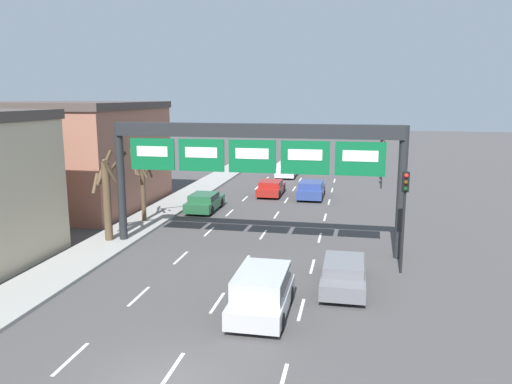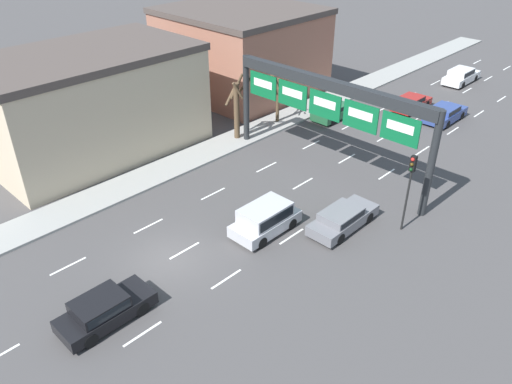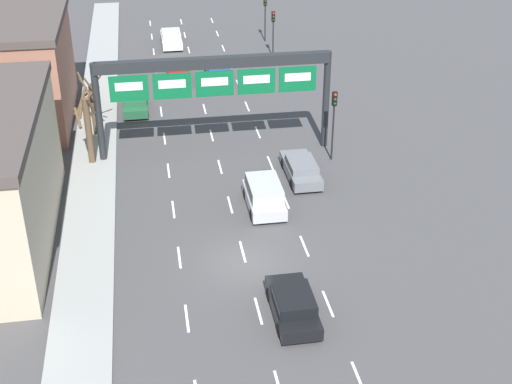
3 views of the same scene
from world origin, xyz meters
name	(u,v)px [view 3 (image 3 of 3)]	position (x,y,z in m)	size (l,w,h in m)	color
ground_plane	(245,262)	(0.00, 0.00, 0.00)	(220.00, 220.00, 0.00)	#474444
sidewalk_left	(85,276)	(-8.00, 0.00, 0.07)	(2.80, 110.00, 0.15)	#999993
lane_dashes	(216,150)	(0.00, 13.50, 0.01)	(6.72, 67.00, 0.01)	white
sign_gantry	(214,77)	(0.00, 13.08, 5.33)	(15.25, 0.70, 6.62)	#232628
car_black	(293,304)	(1.48, -4.70, 0.74)	(1.87, 4.33, 1.38)	black
suv_silver	(264,194)	(1.90, 5.32, 0.94)	(1.99, 4.13, 1.69)	#B7B7BC
car_green	(135,103)	(-5.20, 21.30, 0.68)	(1.87, 4.21, 1.26)	#235B38
car_red	(178,73)	(-1.50, 27.72, 0.67)	(1.85, 4.16, 1.23)	maroon
car_white	(171,38)	(-1.51, 37.62, 0.79)	(1.92, 4.89, 1.47)	silver
car_blue	(218,71)	(1.80, 27.35, 0.73)	(1.98, 4.43, 1.35)	navy
car_grey	(301,168)	(4.81, 8.65, 0.68)	(1.83, 4.72, 1.26)	slate
traffic_light_near_gantry	(334,112)	(7.35, 10.89, 3.35)	(0.30, 0.35, 4.69)	black
traffic_light_mid_block	(265,9)	(7.63, 37.63, 3.15)	(0.30, 0.35, 4.39)	black
traffic_light_far_end	(273,25)	(7.48, 32.61, 3.01)	(0.30, 0.35, 4.20)	black
tree_bare_closest	(87,124)	(-8.14, 12.87, 2.79)	(1.77, 1.72, 4.95)	brown
tree_bare_second	(92,102)	(-8.04, 17.38, 2.51)	(1.82, 1.83, 4.55)	brown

